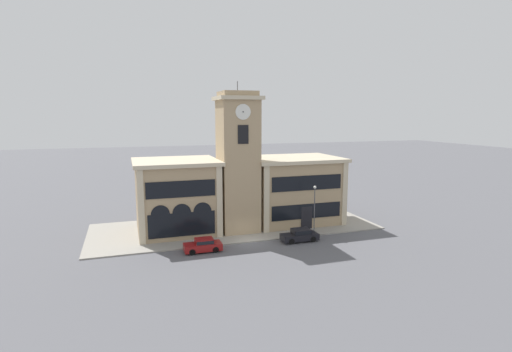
# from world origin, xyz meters

# --- Properties ---
(ground_plane) EXTENTS (300.00, 300.00, 0.00)m
(ground_plane) POSITION_xyz_m (0.00, 0.00, 0.00)
(ground_plane) COLOR #56565B
(sidewalk_kerb) EXTENTS (36.32, 13.65, 0.15)m
(sidewalk_kerb) POSITION_xyz_m (0.00, 6.82, 0.07)
(sidewalk_kerb) COLOR gray
(sidewalk_kerb) RESTS_ON ground_plane
(clock_tower) EXTENTS (5.28, 5.28, 18.57)m
(clock_tower) POSITION_xyz_m (0.00, 5.08, 8.72)
(clock_tower) COLOR tan
(clock_tower) RESTS_ON ground_plane
(town_hall_left_wing) EXTENTS (10.28, 9.55, 9.09)m
(town_hall_left_wing) POSITION_xyz_m (-7.38, 7.19, 4.57)
(town_hall_left_wing) COLOR tan
(town_hall_left_wing) RESTS_ON ground_plane
(town_hall_right_wing) EXTENTS (12.27, 9.55, 8.90)m
(town_hall_right_wing) POSITION_xyz_m (8.37, 7.19, 4.48)
(town_hall_right_wing) COLOR tan
(town_hall_right_wing) RESTS_ON ground_plane
(parked_car_near) EXTENTS (4.04, 1.81, 1.43)m
(parked_car_near) POSITION_xyz_m (-5.72, -1.27, 0.75)
(parked_car_near) COLOR maroon
(parked_car_near) RESTS_ON ground_plane
(parked_car_mid) EXTENTS (4.33, 1.81, 1.48)m
(parked_car_mid) POSITION_xyz_m (5.65, -1.27, 0.77)
(parked_car_mid) COLOR black
(parked_car_mid) RESTS_ON ground_plane
(street_lamp) EXTENTS (0.36, 0.36, 5.95)m
(street_lamp) POSITION_xyz_m (8.34, 0.53, 4.04)
(street_lamp) COLOR #4C4C51
(street_lamp) RESTS_ON sidewalk_kerb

